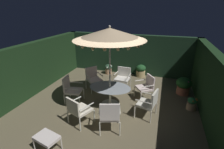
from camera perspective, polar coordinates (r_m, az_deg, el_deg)
ground_plane at (r=6.37m, az=-1.02°, el=-10.15°), size 6.88×7.14×0.02m
hedge_backdrop_rear at (r=9.01m, az=5.95°, el=6.88°), size 6.88×0.30×2.09m
hedge_backdrop_left at (r=7.54m, az=-25.53°, el=1.76°), size 0.30×7.14×2.09m
hedge_backdrop_right at (r=5.82m, az=31.44°, el=-5.11°), size 0.30×7.14×2.09m
patio_dining_table at (r=6.08m, az=-0.69°, el=-5.76°), size 1.51×1.09×0.73m
patio_umbrella at (r=5.44m, az=-0.79°, el=13.67°), size 2.38×2.38×2.86m
patio_chair_north at (r=7.27m, az=-6.45°, el=-0.86°), size 0.84×0.84×0.98m
patio_chair_northeast at (r=6.45m, az=-13.86°, el=-4.54°), size 0.69×0.66×1.01m
patio_chair_east at (r=5.21m, az=-11.56°, el=-11.42°), size 0.79×0.78×0.93m
patio_chair_southeast at (r=4.79m, az=-0.78°, el=-13.49°), size 0.74×0.73×1.03m
patio_chair_south at (r=5.56m, az=12.64°, el=-9.14°), size 0.69×0.73×0.96m
patio_chair_southwest at (r=6.60m, az=11.68°, el=-3.72°), size 0.80×0.81×0.97m
patio_chair_west at (r=7.32m, az=3.74°, el=-0.65°), size 0.69×0.62×0.94m
ottoman_footrest at (r=4.73m, az=-21.42°, el=-19.56°), size 0.68×0.54×0.41m
potted_plant_back_center at (r=7.50m, az=23.28°, el=-3.39°), size 0.62×0.62×0.71m
potted_plant_left_far at (r=6.58m, az=25.58°, el=-8.98°), size 0.33×0.32×0.47m
potted_plant_right_near at (r=8.81m, az=9.80°, el=1.40°), size 0.50×0.50×0.63m
potted_plant_left_near at (r=9.05m, az=-1.22°, el=2.04°), size 0.40×0.42×0.53m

